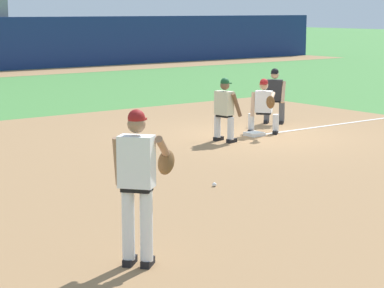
% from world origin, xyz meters
% --- Properties ---
extents(ground_plane, '(160.00, 160.00, 0.00)m').
position_xyz_m(ground_plane, '(0.00, 0.00, 0.00)').
color(ground_plane, '#47843D').
extents(infield_dirt_patch, '(18.00, 18.00, 0.01)m').
position_xyz_m(infield_dirt_patch, '(-3.62, -3.02, 0.00)').
color(infield_dirt_patch, '#9E754C').
rests_on(infield_dirt_patch, ground).
extents(first_base_bag, '(0.38, 0.38, 0.09)m').
position_xyz_m(first_base_bag, '(0.00, 0.00, 0.04)').
color(first_base_bag, white).
rests_on(first_base_bag, ground).
extents(baseball, '(0.07, 0.07, 0.07)m').
position_xyz_m(baseball, '(-4.01, -3.46, 0.04)').
color(baseball, white).
rests_on(baseball, ground).
extents(pitcher, '(0.85, 0.57, 1.86)m').
position_xyz_m(pitcher, '(-7.20, -6.03, 1.06)').
color(pitcher, black).
rests_on(pitcher, ground).
extents(first_baseman, '(0.77, 1.07, 1.34)m').
position_xyz_m(first_baseman, '(0.37, 0.08, 0.73)').
color(first_baseman, black).
rests_on(first_baseman, ground).
extents(baserunner, '(0.50, 0.64, 1.46)m').
position_xyz_m(baserunner, '(-1.07, -0.18, 0.79)').
color(baserunner, black).
rests_on(baserunner, ground).
extents(umpire, '(0.66, 0.68, 1.46)m').
position_xyz_m(umpire, '(1.72, 1.15, 0.79)').
color(umpire, black).
rests_on(umpire, ground).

